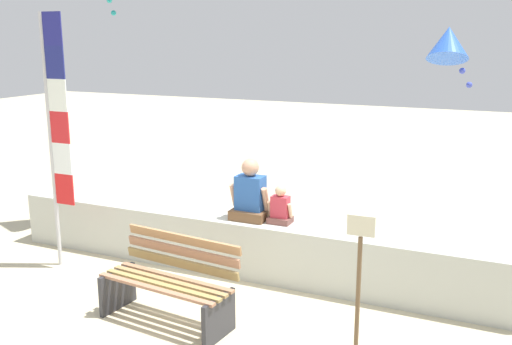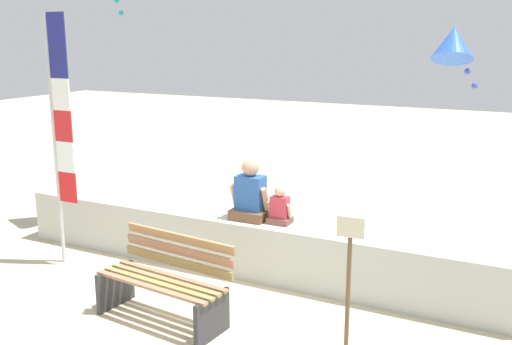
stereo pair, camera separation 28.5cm
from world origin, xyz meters
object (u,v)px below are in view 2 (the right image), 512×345
object	(u,v)px
person_child	(280,209)
kite_blue	(454,43)
flag_banner	(59,124)
park_bench	(165,282)
sign_post	(348,285)
person_adult	(250,196)

from	to	relation	value
person_child	kite_blue	size ratio (longest dim) A/B	0.53
flag_banner	park_bench	bearing A→B (deg)	-19.11
flag_banner	kite_blue	xyz separation A→B (m)	(4.33, 2.59, 1.00)
park_bench	kite_blue	size ratio (longest dim) A/B	1.71
kite_blue	sign_post	bearing A→B (deg)	-93.66
kite_blue	person_adult	bearing A→B (deg)	-138.49
flag_banner	sign_post	xyz separation A→B (m)	(4.11, -0.88, -1.00)
person_adult	sign_post	size ratio (longest dim) A/B	0.52
person_adult	park_bench	bearing A→B (deg)	-98.84
park_bench	sign_post	world-z (taller)	sign_post
person_adult	kite_blue	xyz separation A→B (m)	(2.03, 1.79, 1.84)
park_bench	kite_blue	bearing A→B (deg)	55.63
flag_banner	sign_post	world-z (taller)	flag_banner
park_bench	person_adult	distance (m)	1.64
person_child	sign_post	xyz separation A→B (m)	(1.40, -1.68, -0.04)
flag_banner	sign_post	size ratio (longest dim) A/B	2.20
sign_post	person_adult	bearing A→B (deg)	137.06
park_bench	sign_post	bearing A→B (deg)	-4.66
person_adult	flag_banner	bearing A→B (deg)	-160.96
person_child	park_bench	bearing A→B (deg)	-112.85
flag_banner	person_child	bearing A→B (deg)	16.38
person_adult	person_child	distance (m)	0.42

